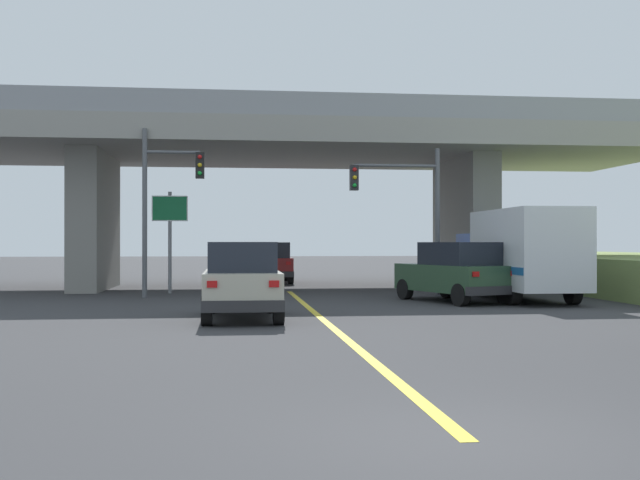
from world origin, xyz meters
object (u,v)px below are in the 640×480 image
object	(u,v)px
suv_crossing	(455,272)
highway_sign	(170,220)
traffic_signal_nearside	(408,201)
suv_lead	(242,281)
sedan_oncoming	(271,262)
box_truck	(520,253)
traffic_signal_farside	(163,194)

from	to	relation	value
suv_crossing	highway_sign	distance (m)	11.54
suv_crossing	traffic_signal_nearside	xyz separation A→B (m)	(-0.80, 3.60, 2.59)
suv_lead	sedan_oncoming	size ratio (longest dim) A/B	0.98
traffic_signal_nearside	highway_sign	distance (m)	9.36
suv_lead	traffic_signal_nearside	distance (m)	11.12
suv_crossing	highway_sign	size ratio (longest dim) A/B	1.21
suv_crossing	box_truck	bearing A→B (deg)	-6.95
box_truck	traffic_signal_farside	distance (m)	12.98
highway_sign	suv_lead	bearing A→B (deg)	-75.85
box_truck	traffic_signal_nearside	world-z (taller)	traffic_signal_nearside
box_truck	highway_sign	xyz separation A→B (m)	(-12.39, 5.03, 1.26)
suv_lead	suv_crossing	xyz separation A→B (m)	(7.24, 5.09, 0.00)
box_truck	traffic_signal_farside	xyz separation A→B (m)	(-12.47, 2.89, 2.16)
traffic_signal_farside	traffic_signal_nearside	bearing A→B (deg)	1.07
suv_crossing	suv_lead	bearing A→B (deg)	-164.14
sedan_oncoming	highway_sign	world-z (taller)	highway_sign
traffic_signal_farside	highway_sign	distance (m)	2.32
suv_lead	sedan_oncoming	world-z (taller)	same
sedan_oncoming	traffic_signal_farside	xyz separation A→B (m)	(-4.45, -9.79, 2.79)
box_truck	sedan_oncoming	xyz separation A→B (m)	(-8.02, 12.68, -0.63)
box_truck	traffic_signal_farside	world-z (taller)	traffic_signal_farside
suv_crossing	sedan_oncoming	world-z (taller)	same
box_truck	traffic_signal_nearside	distance (m)	4.88
suv_crossing	traffic_signal_farside	bearing A→B (deg)	141.87
highway_sign	sedan_oncoming	bearing A→B (deg)	60.27
suv_lead	suv_crossing	size ratio (longest dim) A/B	0.88
suv_lead	sedan_oncoming	bearing A→B (deg)	84.74
traffic_signal_nearside	highway_sign	world-z (taller)	traffic_signal_nearside
highway_sign	box_truck	bearing A→B (deg)	-22.10
box_truck	highway_sign	distance (m)	13.43
sedan_oncoming	highway_sign	distance (m)	9.01
suv_crossing	traffic_signal_nearside	size ratio (longest dim) A/B	0.86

